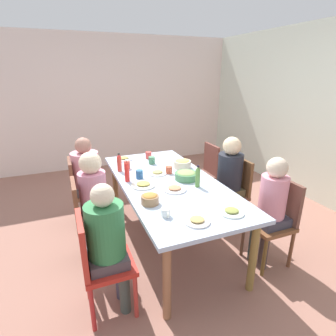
# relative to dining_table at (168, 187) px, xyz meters

# --- Properties ---
(ground_plane) EXTENTS (7.25, 7.25, 0.00)m
(ground_plane) POSITION_rel_dining_table_xyz_m (0.00, 0.00, -0.70)
(ground_plane) COLOR #956456
(wall_left) EXTENTS (0.12, 5.24, 2.60)m
(wall_left) POSITION_rel_dining_table_xyz_m (-3.08, 0.00, 0.60)
(wall_left) COLOR silver
(wall_left) RESTS_ON ground_plane
(dining_table) EXTENTS (2.22, 1.03, 0.77)m
(dining_table) POSITION_rel_dining_table_xyz_m (0.00, 0.00, 0.00)
(dining_table) COLOR #AEBFD8
(dining_table) RESTS_ON ground_plane
(chair_0) EXTENTS (0.40, 0.40, 0.90)m
(chair_0) POSITION_rel_dining_table_xyz_m (-0.74, -0.89, -0.18)
(chair_0) COLOR brown
(chair_0) RESTS_ON ground_plane
(person_0) EXTENTS (0.34, 0.34, 1.17)m
(person_0) POSITION_rel_dining_table_xyz_m (-0.74, -0.80, 0.01)
(person_0) COLOR #37463B
(person_0) RESTS_ON ground_plane
(chair_1) EXTENTS (0.40, 0.40, 0.90)m
(chair_1) POSITION_rel_dining_table_xyz_m (0.00, 0.89, -0.18)
(chair_1) COLOR brown
(chair_1) RESTS_ON ground_plane
(person_1) EXTENTS (0.30, 0.30, 1.19)m
(person_1) POSITION_rel_dining_table_xyz_m (-0.00, 0.80, 0.03)
(person_1) COLOR #525346
(person_1) RESTS_ON ground_plane
(chair_2) EXTENTS (0.40, 0.40, 0.90)m
(chair_2) POSITION_rel_dining_table_xyz_m (-0.74, 0.89, -0.18)
(chair_2) COLOR brown
(chair_2) RESTS_ON ground_plane
(chair_3) EXTENTS (0.40, 0.40, 0.90)m
(chair_3) POSITION_rel_dining_table_xyz_m (0.74, -0.89, -0.18)
(chair_3) COLOR red
(chair_3) RESTS_ON ground_plane
(person_3) EXTENTS (0.30, 0.30, 1.15)m
(person_3) POSITION_rel_dining_table_xyz_m (0.74, -0.80, -0.01)
(person_3) COLOR #39384B
(person_3) RESTS_ON ground_plane
(chair_4) EXTENTS (0.40, 0.40, 0.90)m
(chair_4) POSITION_rel_dining_table_xyz_m (0.00, -0.89, -0.18)
(chair_4) COLOR brown
(chair_4) RESTS_ON ground_plane
(person_4) EXTENTS (0.30, 0.30, 1.19)m
(person_4) POSITION_rel_dining_table_xyz_m (0.00, -0.80, 0.02)
(person_4) COLOR #4F4E3B
(person_4) RESTS_ON ground_plane
(chair_5) EXTENTS (0.40, 0.40, 0.90)m
(chair_5) POSITION_rel_dining_table_xyz_m (0.74, 0.89, -0.18)
(chair_5) COLOR brown
(chair_5) RESTS_ON ground_plane
(person_5) EXTENTS (0.30, 0.30, 1.16)m
(person_5) POSITION_rel_dining_table_xyz_m (0.74, 0.80, -0.01)
(person_5) COLOR #493A39
(person_5) RESTS_ON ground_plane
(plate_0) EXTENTS (0.24, 0.24, 0.04)m
(plate_0) POSITION_rel_dining_table_xyz_m (0.26, -0.03, 0.09)
(plate_0) COLOR white
(plate_0) RESTS_ON dining_table
(plate_1) EXTENTS (0.24, 0.24, 0.04)m
(plate_1) POSITION_rel_dining_table_xyz_m (-0.93, -0.29, 0.09)
(plate_1) COLOR silver
(plate_1) RESTS_ON dining_table
(plate_2) EXTENTS (0.21, 0.21, 0.04)m
(plate_2) POSITION_rel_dining_table_xyz_m (0.90, -0.11, 0.09)
(plate_2) COLOR silver
(plate_2) RESTS_ON dining_table
(plate_3) EXTENTS (0.22, 0.22, 0.04)m
(plate_3) POSITION_rel_dining_table_xyz_m (-0.24, -0.04, 0.09)
(plate_3) COLOR white
(plate_3) RESTS_ON dining_table
(plate_4) EXTENTS (0.22, 0.22, 0.04)m
(plate_4) POSITION_rel_dining_table_xyz_m (0.88, 0.24, 0.09)
(plate_4) COLOR white
(plate_4) RESTS_ON dining_table
(plate_5) EXTENTS (0.26, 0.26, 0.04)m
(plate_5) POSITION_rel_dining_table_xyz_m (0.04, -0.30, 0.09)
(plate_5) COLOR silver
(plate_5) RESTS_ON dining_table
(bowl_0) EXTENTS (0.16, 0.16, 0.10)m
(bowl_0) POSITION_rel_dining_table_xyz_m (0.45, -0.36, 0.12)
(bowl_0) COLOR #936A47
(bowl_0) RESTS_ON dining_table
(bowl_1) EXTENTS (0.25, 0.25, 0.10)m
(bowl_1) POSITION_rel_dining_table_xyz_m (0.04, 0.20, 0.12)
(bowl_1) COLOR #4A8252
(bowl_1) RESTS_ON dining_table
(bowl_2) EXTENTS (0.22, 0.22, 0.11)m
(bowl_2) POSITION_rel_dining_table_xyz_m (-0.33, 0.32, 0.13)
(bowl_2) COLOR beige
(bowl_2) RESTS_ON dining_table
(cup_0) EXTENTS (0.12, 0.08, 0.09)m
(cup_0) POSITION_rel_dining_table_xyz_m (-0.62, 0.02, 0.12)
(cup_0) COLOR #4B845E
(cup_0) RESTS_ON dining_table
(cup_1) EXTENTS (0.11, 0.08, 0.09)m
(cup_1) POSITION_rel_dining_table_xyz_m (-0.21, 0.10, 0.11)
(cup_1) COLOR #C45037
(cup_1) RESTS_ON dining_table
(cup_2) EXTENTS (0.11, 0.08, 0.10)m
(cup_2) POSITION_rel_dining_table_xyz_m (-0.18, -0.27, 0.12)
(cup_2) COLOR #2C5F96
(cup_2) RESTS_ON dining_table
(cup_3) EXTENTS (0.11, 0.07, 0.09)m
(cup_3) POSITION_rel_dining_table_xyz_m (-0.56, -0.33, 0.12)
(cup_3) COLOR #C7433B
(cup_3) RESTS_ON dining_table
(cup_4) EXTENTS (0.11, 0.08, 0.07)m
(cup_4) POSITION_rel_dining_table_xyz_m (0.72, -0.31, 0.11)
(cup_4) COLOR white
(cup_4) RESTS_ON dining_table
(cup_5) EXTENTS (0.12, 0.08, 0.09)m
(cup_5) POSITION_rel_dining_table_xyz_m (-0.85, 0.05, 0.12)
(cup_5) COLOR #CC453F
(cup_5) RESTS_ON dining_table
(bottle_0) EXTENTS (0.05, 0.05, 0.25)m
(bottle_0) POSITION_rel_dining_table_xyz_m (-0.15, -0.42, 0.19)
(bottle_0) COLOR red
(bottle_0) RESTS_ON dining_table
(bottle_1) EXTENTS (0.05, 0.05, 0.24)m
(bottle_1) POSITION_rel_dining_table_xyz_m (0.27, 0.23, 0.18)
(bottle_1) COLOR #56873B
(bottle_1) RESTS_ON dining_table
(bottle_2) EXTENTS (0.05, 0.05, 0.23)m
(bottle_2) POSITION_rel_dining_table_xyz_m (-0.50, -0.43, 0.18)
(bottle_2) COLOR red
(bottle_2) RESTS_ON dining_table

